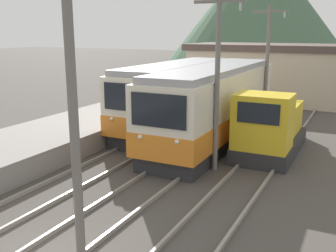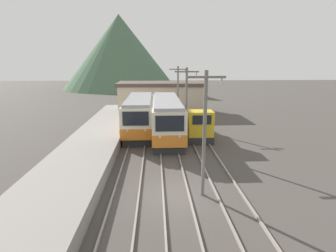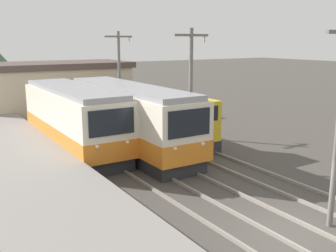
{
  "view_description": "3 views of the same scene",
  "coord_description": "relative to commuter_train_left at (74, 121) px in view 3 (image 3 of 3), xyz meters",
  "views": [
    {
      "loc": [
        6.78,
        -6.0,
        5.5
      ],
      "look_at": [
        -0.83,
        9.19,
        1.38
      ],
      "focal_mm": 42.0,
      "sensor_mm": 36.0,
      "label": 1
    },
    {
      "loc": [
        -0.88,
        -13.4,
        7.25
      ],
      "look_at": [
        0.23,
        9.9,
        1.63
      ],
      "focal_mm": 28.0,
      "sensor_mm": 36.0,
      "label": 2
    },
    {
      "loc": [
        -9.75,
        -7.75,
        6.31
      ],
      "look_at": [
        0.9,
        9.27,
        1.92
      ],
      "focal_mm": 42.0,
      "sensor_mm": 36.0,
      "label": 3
    }
  ],
  "objects": [
    {
      "name": "catenary_mast_mid",
      "position": [
        4.31,
        -5.52,
        2.03
      ],
      "size": [
        2.0,
        0.2,
        6.91
      ],
      "color": "slate",
      "rests_on": "ground"
    },
    {
      "name": "shunting_locomotive",
      "position": [
        5.8,
        -2.4,
        -0.53
      ],
      "size": [
        2.4,
        5.55,
        3.0
      ],
      "color": "#28282B",
      "rests_on": "ground"
    },
    {
      "name": "catenary_mast_far",
      "position": [
        4.31,
        2.91,
        2.03
      ],
      "size": [
        2.0,
        0.2,
        6.91
      ],
      "color": "slate",
      "rests_on": "ground"
    },
    {
      "name": "commuter_train_center",
      "position": [
        2.8,
        -1.47,
        0.02
      ],
      "size": [
        2.84,
        12.29,
        3.82
      ],
      "color": "#28282B",
      "rests_on": "ground"
    },
    {
      "name": "track_center",
      "position": [
        2.8,
        -13.9,
        -1.67
      ],
      "size": [
        1.54,
        60.0,
        0.14
      ],
      "color": "gray",
      "rests_on": "ground"
    },
    {
      "name": "station_building",
      "position": [
        2.45,
        12.1,
        0.53
      ],
      "size": [
        12.6,
        6.3,
        4.49
      ],
      "color": "beige",
      "rests_on": "ground"
    },
    {
      "name": "ground_plane",
      "position": [
        2.6,
        -13.9,
        -1.74
      ],
      "size": [
        200.0,
        200.0,
        0.0
      ],
      "primitive_type": "plane",
      "color": "#47423D"
    },
    {
      "name": "commuter_train_left",
      "position": [
        0.0,
        0.0,
        0.0
      ],
      "size": [
        2.84,
        10.85,
        3.76
      ],
      "color": "#28282B",
      "rests_on": "ground"
    }
  ]
}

